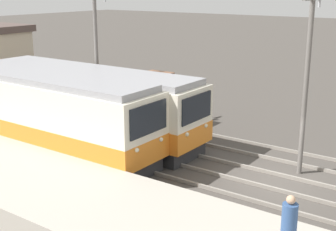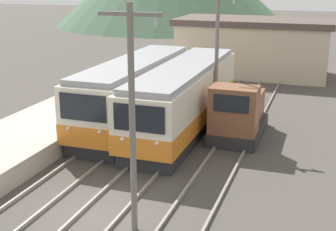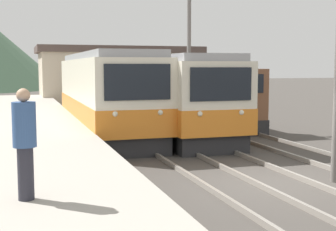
# 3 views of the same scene
# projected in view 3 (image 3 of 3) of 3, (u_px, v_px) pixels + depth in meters

# --- Properties ---
(ground_plane) EXTENTS (200.00, 200.00, 0.00)m
(ground_plane) POSITION_uv_depth(u_px,v_px,m) (271.00, 183.00, 12.46)
(ground_plane) COLOR #47423D
(platform_left) EXTENTS (4.50, 54.00, 0.92)m
(platform_left) POSITION_uv_depth(u_px,v_px,m) (26.00, 184.00, 10.51)
(platform_left) COLOR #ADA599
(platform_left) RESTS_ON ground
(track_left) EXTENTS (1.54, 60.00, 0.14)m
(track_left) POSITION_uv_depth(u_px,v_px,m) (179.00, 188.00, 11.66)
(track_left) COLOR gray
(track_left) RESTS_ON ground
(track_center) EXTENTS (1.54, 60.00, 0.14)m
(track_center) POSITION_uv_depth(u_px,v_px,m) (278.00, 180.00, 12.52)
(track_center) COLOR gray
(track_center) RESTS_ON ground
(commuter_train_left) EXTENTS (2.84, 11.78, 3.69)m
(commuter_train_left) POSITION_uv_depth(u_px,v_px,m) (106.00, 98.00, 20.94)
(commuter_train_left) COLOR #28282B
(commuter_train_left) RESTS_ON ground
(commuter_train_center) EXTENTS (2.84, 12.85, 3.56)m
(commuter_train_center) POSITION_uv_depth(u_px,v_px,m) (165.00, 97.00, 21.91)
(commuter_train_center) COLOR #28282B
(commuter_train_center) RESTS_ON ground
(shunting_locomotive) EXTENTS (2.40, 4.81, 3.00)m
(shunting_locomotive) POSITION_uv_depth(u_px,v_px,m) (225.00, 106.00, 22.62)
(shunting_locomotive) COLOR #28282B
(shunting_locomotive) RESTS_ON ground
(catenary_mast_mid) EXTENTS (2.00, 0.20, 7.39)m
(catenary_mast_mid) POSITION_uv_depth(u_px,v_px,m) (189.00, 48.00, 22.89)
(catenary_mast_mid) COLOR slate
(catenary_mast_mid) RESTS_ON ground
(person_on_platform) EXTENTS (0.38, 0.38, 1.83)m
(person_on_platform) POSITION_uv_depth(u_px,v_px,m) (25.00, 139.00, 7.59)
(person_on_platform) COLOR #282833
(person_on_platform) RESTS_ON platform_left
(station_building) EXTENTS (12.60, 6.30, 4.64)m
(station_building) POSITION_uv_depth(u_px,v_px,m) (118.00, 76.00, 37.23)
(station_building) COLOR beige
(station_building) RESTS_ON ground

